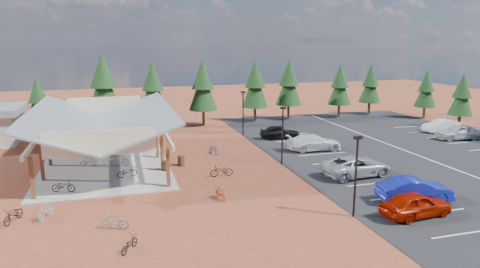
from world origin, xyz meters
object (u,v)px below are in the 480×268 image
Objects in this scene: bike_pavilion at (103,121)px; bike_0 at (63,186)px; bike_2 at (86,152)px; bike_6 at (116,149)px; car_4 at (280,132)px; car_1 at (415,190)px; car_9 at (441,126)px; bike_8 at (13,215)px; bike_12 at (129,244)px; car_0 at (416,204)px; trash_bin_0 at (165,166)px; bike_11 at (220,193)px; bike_4 at (127,172)px; bike_7 at (140,137)px; car_2 at (356,166)px; car_3 at (314,142)px; bike_16 at (222,171)px; trash_bin_1 at (181,161)px; lamp_post_0 at (356,171)px; bike_3 at (89,139)px; bike_13 at (115,221)px; lamp_post_1 at (282,131)px; car_8 at (458,132)px; bike_1 at (89,161)px; bike_9 at (46,210)px; bike_14 at (214,149)px; bike_5 at (120,160)px; lamp_post_2 at (243,110)px.

bike_pavilion is 8.66m from bike_0.
bike_6 is (2.80, 0.31, 0.05)m from bike_2.
car_1 is at bearing -164.41° from car_4.
bike_8 is at bearing -72.08° from car_9.
bike_12 is 17.26m from car_0.
trash_bin_0 is 0.58× the size of bike_11.
trash_bin_0 is 0.56× the size of bike_4.
car_2 reaches higher than bike_7.
car_2 is (16.02, -16.77, 0.22)m from bike_7.
car_9 is at bearing -74.02° from car_3.
car_1 is 0.86× the size of car_2.
bike_6 reaches higher than bike_0.
bike_16 reaches higher than bike_12.
bike_11 reaches higher than trash_bin_1.
bike_0 is (-17.80, 9.49, -2.44)m from lamp_post_0.
bike_13 reaches higher than bike_3.
lamp_post_1 is 18.14m from bike_0.
trash_bin_0 is at bearing -77.62° from car_8.
bike_16 is 0.41× the size of car_9.
bike_pavilion reaches higher than bike_1.
bike_12 is 0.83× the size of bike_16.
bike_11 is at bearing 176.45° from bike_7.
trash_bin_0 is (4.84, -4.23, -3.37)m from bike_pavilion.
bike_9 reaches higher than bike_3.
car_8 is at bearing -40.75° from car_1.
bike_7 is (5.26, 4.60, 0.13)m from bike_2.
bike_4 is at bearing -76.50° from car_8.
trash_bin_1 is 9.74m from bike_2.
bike_14 is 0.37× the size of car_1.
bike_4 is at bearing -151.25° from bike_5.
bike_1 is at bearing -153.71° from lamp_post_2.
car_4 reaches higher than trash_bin_0.
car_9 is (39.66, 3.37, 0.25)m from bike_1.
bike_12 is at bearing -169.54° from bike_3.
bike_9 is 22.91m from car_2.
bike_12 is (-4.94, -14.74, -0.05)m from trash_bin_1.
bike_0 is 0.37× the size of car_9.
trash_bin_1 is at bearing 166.82° from lamp_post_1.
lamp_post_0 is 5.74m from car_1.
lamp_post_2 is 2.95× the size of bike_9.
bike_4 is at bearing -163.00° from trash_bin_0.
lamp_post_2 is 28.32m from bike_12.
lamp_post_1 is at bearing -72.92° from car_9.
car_0 is at bearing 99.70° from bike_13.
bike_13 is (2.11, -13.66, -0.04)m from bike_1.
bike_5 reaches higher than bike_6.
bike_pavilion is 21.56× the size of trash_bin_1.
bike_pavilion is 10.64× the size of bike_8.
lamp_post_1 is at bearing -104.46° from bike_12.
bike_9 is 23.97m from car_1.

